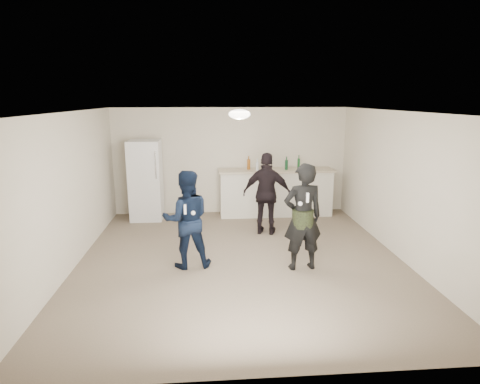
{
  "coord_description": "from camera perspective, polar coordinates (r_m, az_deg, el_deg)",
  "views": [
    {
      "loc": [
        -0.53,
        -6.42,
        2.71
      ],
      "look_at": [
        0.0,
        0.2,
        1.15
      ],
      "focal_mm": 30.0,
      "sensor_mm": 36.0,
      "label": 1
    }
  ],
  "objects": [
    {
      "name": "floor",
      "position": [
        6.99,
        0.13,
        -9.6
      ],
      "size": [
        6.0,
        6.0,
        0.0
      ],
      "primitive_type": "plane",
      "color": "#6B5B4C",
      "rests_on": "ground"
    },
    {
      "name": "ceiling",
      "position": [
        6.44,
        0.14,
        11.35
      ],
      "size": [
        6.0,
        6.0,
        0.0
      ],
      "primitive_type": "plane",
      "rotation": [
        3.14,
        0.0,
        0.0
      ],
      "color": "silver",
      "rests_on": "wall_back"
    },
    {
      "name": "wall_back",
      "position": [
        9.55,
        -1.34,
        4.42
      ],
      "size": [
        6.0,
        0.0,
        6.0
      ],
      "primitive_type": "plane",
      "rotation": [
        1.57,
        0.0,
        0.0
      ],
      "color": "beige",
      "rests_on": "floor"
    },
    {
      "name": "wall_front",
      "position": [
        3.76,
        3.93,
        -9.7
      ],
      "size": [
        6.0,
        0.0,
        6.0
      ],
      "primitive_type": "plane",
      "rotation": [
        -1.57,
        0.0,
        0.0
      ],
      "color": "beige",
      "rests_on": "floor"
    },
    {
      "name": "wall_left",
      "position": [
        6.95,
        -23.09,
        0.01
      ],
      "size": [
        0.0,
        6.0,
        6.0
      ],
      "primitive_type": "plane",
      "rotation": [
        1.57,
        0.0,
        1.57
      ],
      "color": "beige",
      "rests_on": "floor"
    },
    {
      "name": "wall_right",
      "position": [
        7.35,
        22.02,
        0.79
      ],
      "size": [
        0.0,
        6.0,
        6.0
      ],
      "primitive_type": "plane",
      "rotation": [
        1.57,
        0.0,
        -1.57
      ],
      "color": "beige",
      "rests_on": "floor"
    },
    {
      "name": "counter",
      "position": [
        9.48,
        5.09,
        -0.16
      ],
      "size": [
        2.6,
        0.56,
        1.05
      ],
      "primitive_type": "cube",
      "color": "silver",
      "rests_on": "floor"
    },
    {
      "name": "counter_top",
      "position": [
        9.37,
        5.16,
        3.09
      ],
      "size": [
        2.68,
        0.64,
        0.04
      ],
      "primitive_type": "cube",
      "color": "beige",
      "rests_on": "counter"
    },
    {
      "name": "fridge",
      "position": [
        9.31,
        -13.24,
        1.66
      ],
      "size": [
        0.7,
        0.7,
        1.8
      ],
      "primitive_type": "cube",
      "color": "white",
      "rests_on": "floor"
    },
    {
      "name": "fridge_handle",
      "position": [
        8.84,
        -11.93,
        3.76
      ],
      "size": [
        0.02,
        0.02,
        0.6
      ],
      "primitive_type": "cylinder",
      "color": "#B9B9BD",
      "rests_on": "fridge"
    },
    {
      "name": "ceiling_dome",
      "position": [
        6.75,
        -0.07,
        11.01
      ],
      "size": [
        0.36,
        0.36,
        0.16
      ],
      "primitive_type": "ellipsoid",
      "color": "white",
      "rests_on": "ceiling"
    },
    {
      "name": "shaker",
      "position": [
        9.23,
        3.62,
        3.63
      ],
      "size": [
        0.08,
        0.08,
        0.17
      ],
      "primitive_type": "cylinder",
      "color": "#ACABB0",
      "rests_on": "counter_top"
    },
    {
      "name": "man",
      "position": [
        6.53,
        -7.61,
        -3.88
      ],
      "size": [
        0.84,
        0.69,
        1.61
      ],
      "primitive_type": "imported",
      "rotation": [
        0.0,
        0.0,
        3.25
      ],
      "color": "#0E1E3C",
      "rests_on": "floor"
    },
    {
      "name": "woman",
      "position": [
        6.44,
        8.92,
        -3.55
      ],
      "size": [
        0.68,
        0.49,
        1.74
      ],
      "primitive_type": "imported",
      "rotation": [
        0.0,
        0.0,
        3.26
      ],
      "color": "black",
      "rests_on": "floor"
    },
    {
      "name": "camo_shorts",
      "position": [
        6.45,
        8.91,
        -3.71
      ],
      "size": [
        0.34,
        0.34,
        0.28
      ],
      "primitive_type": "cylinder",
      "color": "#273518",
      "rests_on": "woman"
    },
    {
      "name": "spectator",
      "position": [
        8.06,
        3.87,
        -0.28
      ],
      "size": [
        1.05,
        0.65,
        1.66
      ],
      "primitive_type": "imported",
      "rotation": [
        0.0,
        0.0,
        2.87
      ],
      "color": "black",
      "rests_on": "floor"
    },
    {
      "name": "remote_man",
      "position": [
        6.19,
        -7.81,
        -2.46
      ],
      "size": [
        0.04,
        0.04,
        0.15
      ],
      "primitive_type": "cube",
      "color": "white",
      "rests_on": "man"
    },
    {
      "name": "nunchuk_man",
      "position": [
        6.24,
        -6.67,
        -2.98
      ],
      "size": [
        0.07,
        0.07,
        0.07
      ],
      "primitive_type": "sphere",
      "color": "white",
      "rests_on": "man"
    },
    {
      "name": "remote_woman",
      "position": [
        6.11,
        9.58,
        -0.8
      ],
      "size": [
        0.04,
        0.04,
        0.15
      ],
      "primitive_type": "cube",
      "color": "white",
      "rests_on": "woman"
    },
    {
      "name": "nunchuk_woman",
      "position": [
        6.14,
        8.57,
        -1.66
      ],
      "size": [
        0.07,
        0.07,
        0.07
      ],
      "primitive_type": "sphere",
      "color": "white",
      "rests_on": "woman"
    },
    {
      "name": "bottle_cluster",
      "position": [
        9.3,
        4.56,
        3.88
      ],
      "size": [
        1.22,
        0.17,
        0.26
      ],
      "color": "#175123",
      "rests_on": "counter_top"
    }
  ]
}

